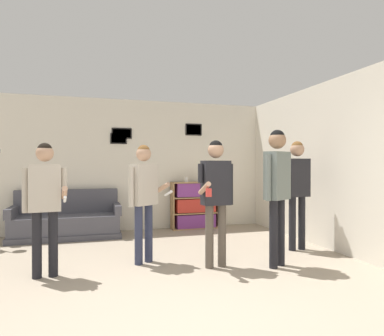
{
  "coord_description": "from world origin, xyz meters",
  "views": [
    {
      "loc": [
        -0.8,
        -2.66,
        1.35
      ],
      "look_at": [
        0.64,
        2.24,
        1.3
      ],
      "focal_mm": 32.0,
      "sensor_mm": 36.0,
      "label": 1
    }
  ],
  "objects_px": {
    "person_player_foreground_center": "(144,191)",
    "person_spectator_far_right": "(297,183)",
    "person_spectator_near_bookshelf": "(277,181)",
    "drinking_cup": "(186,179)",
    "couch": "(67,222)",
    "person_watcher_holding_cup": "(216,189)",
    "person_player_foreground_left": "(45,195)",
    "bookshelf": "(195,205)"
  },
  "relations": [
    {
      "from": "person_spectator_far_right",
      "to": "drinking_cup",
      "type": "xyz_separation_m",
      "value": [
        -1.21,
        2.23,
        -0.02
      ]
    },
    {
      "from": "person_player_foreground_center",
      "to": "person_watcher_holding_cup",
      "type": "bearing_deg",
      "value": -27.49
    },
    {
      "from": "couch",
      "to": "person_spectator_far_right",
      "type": "bearing_deg",
      "value": -29.56
    },
    {
      "from": "couch",
      "to": "drinking_cup",
      "type": "height_order",
      "value": "drinking_cup"
    },
    {
      "from": "couch",
      "to": "person_spectator_near_bookshelf",
      "type": "bearing_deg",
      "value": -44.29
    },
    {
      "from": "couch",
      "to": "drinking_cup",
      "type": "distance_m",
      "value": 2.49
    },
    {
      "from": "person_watcher_holding_cup",
      "to": "person_spectator_near_bookshelf",
      "type": "relative_size",
      "value": 0.92
    },
    {
      "from": "bookshelf",
      "to": "person_player_foreground_center",
      "type": "bearing_deg",
      "value": -122.21
    },
    {
      "from": "person_spectator_far_right",
      "to": "couch",
      "type": "bearing_deg",
      "value": 150.44
    },
    {
      "from": "bookshelf",
      "to": "person_watcher_holding_cup",
      "type": "bearing_deg",
      "value": -101.32
    },
    {
      "from": "person_player_foreground_left",
      "to": "person_spectator_near_bookshelf",
      "type": "relative_size",
      "value": 0.89
    },
    {
      "from": "couch",
      "to": "person_watcher_holding_cup",
      "type": "xyz_separation_m",
      "value": [
        2.01,
        -2.53,
        0.74
      ]
    },
    {
      "from": "person_spectator_near_bookshelf",
      "to": "person_spectator_far_right",
      "type": "relative_size",
      "value": 1.05
    },
    {
      "from": "person_player_foreground_left",
      "to": "person_watcher_holding_cup",
      "type": "xyz_separation_m",
      "value": [
        2.11,
        -0.2,
        0.04
      ]
    },
    {
      "from": "person_spectator_far_right",
      "to": "drinking_cup",
      "type": "distance_m",
      "value": 2.53
    },
    {
      "from": "bookshelf",
      "to": "person_watcher_holding_cup",
      "type": "relative_size",
      "value": 0.61
    },
    {
      "from": "couch",
      "to": "person_spectator_near_bookshelf",
      "type": "relative_size",
      "value": 1.07
    },
    {
      "from": "person_spectator_far_right",
      "to": "person_spectator_near_bookshelf",
      "type": "bearing_deg",
      "value": -137.49
    },
    {
      "from": "person_player_foreground_center",
      "to": "person_player_foreground_left",
      "type": "bearing_deg",
      "value": -167.87
    },
    {
      "from": "drinking_cup",
      "to": "person_spectator_far_right",
      "type": "bearing_deg",
      "value": -61.45
    },
    {
      "from": "bookshelf",
      "to": "person_player_foreground_left",
      "type": "relative_size",
      "value": 0.63
    },
    {
      "from": "person_player_foreground_left",
      "to": "person_spectator_far_right",
      "type": "relative_size",
      "value": 0.93
    },
    {
      "from": "person_spectator_far_right",
      "to": "person_player_foreground_center",
      "type": "bearing_deg",
      "value": -179.01
    },
    {
      "from": "person_player_foreground_left",
      "to": "person_spectator_near_bookshelf",
      "type": "xyz_separation_m",
      "value": [
        2.9,
        -0.4,
        0.15
      ]
    },
    {
      "from": "couch",
      "to": "person_spectator_far_right",
      "type": "distance_m",
      "value": 4.18
    },
    {
      "from": "person_player_foreground_left",
      "to": "drinking_cup",
      "type": "bearing_deg",
      "value": 45.85
    },
    {
      "from": "bookshelf",
      "to": "person_player_foreground_center",
      "type": "relative_size",
      "value": 0.63
    },
    {
      "from": "person_watcher_holding_cup",
      "to": "person_spectator_near_bookshelf",
      "type": "bearing_deg",
      "value": -14.61
    },
    {
      "from": "bookshelf",
      "to": "person_spectator_near_bookshelf",
      "type": "bearing_deg",
      "value": -85.26
    },
    {
      "from": "bookshelf",
      "to": "person_player_foreground_center",
      "type": "distance_m",
      "value": 2.73
    },
    {
      "from": "person_spectator_near_bookshelf",
      "to": "person_spectator_far_right",
      "type": "distance_m",
      "value": 1.05
    },
    {
      "from": "drinking_cup",
      "to": "person_spectator_near_bookshelf",
      "type": "bearing_deg",
      "value": -81.48
    },
    {
      "from": "drinking_cup",
      "to": "bookshelf",
      "type": "bearing_deg",
      "value": -0.07
    },
    {
      "from": "person_player_foreground_left",
      "to": "person_spectator_near_bookshelf",
      "type": "bearing_deg",
      "value": -7.9
    },
    {
      "from": "person_player_foreground_center",
      "to": "person_spectator_near_bookshelf",
      "type": "distance_m",
      "value": 1.8
    },
    {
      "from": "couch",
      "to": "drinking_cup",
      "type": "bearing_deg",
      "value": 4.77
    },
    {
      "from": "person_player_foreground_center",
      "to": "person_watcher_holding_cup",
      "type": "height_order",
      "value": "person_watcher_holding_cup"
    },
    {
      "from": "person_player_foreground_center",
      "to": "person_spectator_far_right",
      "type": "bearing_deg",
      "value": 0.99
    },
    {
      "from": "bookshelf",
      "to": "person_watcher_holding_cup",
      "type": "distance_m",
      "value": 2.83
    },
    {
      "from": "person_player_foreground_left",
      "to": "person_player_foreground_center",
      "type": "distance_m",
      "value": 1.25
    },
    {
      "from": "bookshelf",
      "to": "drinking_cup",
      "type": "bearing_deg",
      "value": 179.93
    },
    {
      "from": "couch",
      "to": "person_watcher_holding_cup",
      "type": "relative_size",
      "value": 1.16
    }
  ]
}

